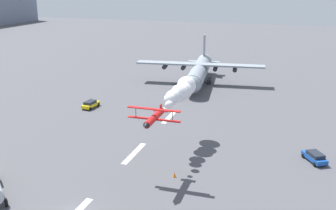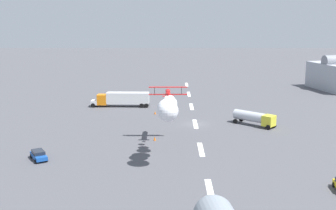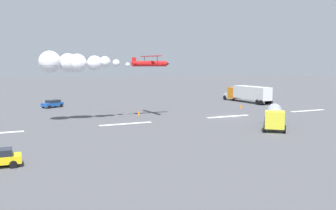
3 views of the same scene
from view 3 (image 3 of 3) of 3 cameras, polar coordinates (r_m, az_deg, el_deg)
The scene contains 10 objects.
ground_plane at distance 65.39m, azimuth 8.79°, elevation -1.67°, with size 440.00×440.00×0.00m, color #4C4C51.
runway_stripe_2 at distance 77.14m, azimuth 19.79°, elevation -0.79°, with size 8.00×0.90×0.01m, color white.
runway_stripe_3 at distance 65.39m, azimuth 8.79°, elevation -1.66°, with size 8.00×0.90×0.01m, color white.
runway_stripe_4 at distance 57.02m, azimuth -6.19°, elevation -2.75°, with size 8.00×0.90×0.01m, color white.
stunt_biplane_red at distance 60.21m, azimuth -13.31°, elevation 6.05°, with size 21.18×7.18×3.22m.
semi_truck_orange at distance 89.96m, azimuth 11.62°, elevation 1.73°, with size 3.09×14.83×3.70m.
fuel_tanker_truck at distance 54.77m, azimuth 15.33°, elevation -1.45°, with size 7.95×8.55×2.90m.
followme_car_yellow at distance 81.15m, azimuth -16.54°, elevation 0.21°, with size 4.63×3.78×1.52m.
traffic_cone_near at distance 78.09m, azimuth 10.60°, elevation -0.18°, with size 0.44×0.44×0.75m, color orange.
traffic_cone_far at distance 66.56m, azimuth -4.30°, elevation -1.15°, with size 0.44×0.44×0.75m, color orange.
Camera 3 is at (37.45, 52.91, 8.65)m, focal length 41.65 mm.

